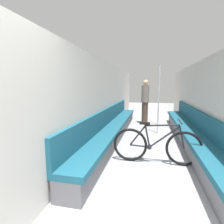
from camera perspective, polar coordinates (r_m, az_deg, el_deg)
wall_left at (r=5.07m, az=-2.43°, el=3.70°), size 0.10×10.83×2.20m
wall_right at (r=5.07m, az=27.56°, el=2.73°), size 0.10×10.83×2.20m
bench_seat_row_left at (r=5.16m, az=0.55°, el=-5.40°), size 0.50×6.12×0.90m
bench_seat_row_right at (r=5.16m, az=24.01°, el=-6.16°), size 0.50×6.12×0.90m
bicycle at (r=3.61m, az=14.21°, el=-10.59°), size 1.72×0.46×0.89m
grab_pole_near at (r=5.75m, az=14.94°, el=3.61°), size 0.08×0.08×2.18m
grab_pole_far at (r=7.03m, az=15.09°, el=4.46°), size 0.08×0.08×2.18m
passenger_standing at (r=7.12m, az=10.76°, el=3.44°), size 0.30×0.30×1.76m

